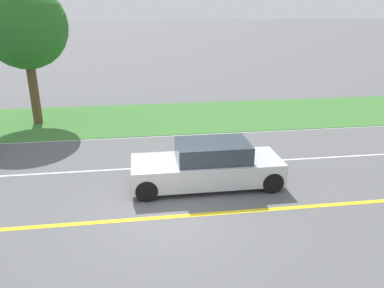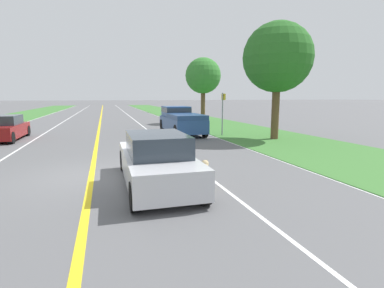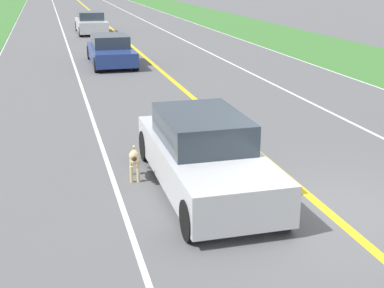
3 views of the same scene
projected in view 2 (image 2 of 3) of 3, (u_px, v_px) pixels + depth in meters
ground_plane at (91, 176)px, 9.39m from camera, size 400.00×400.00×0.00m
centre_divider_line at (91, 176)px, 9.39m from camera, size 0.18×160.00×0.01m
lane_edge_line_right at (286, 162)px, 11.32m from camera, size 0.14×160.00×0.01m
lane_dash_same_dir at (198, 169)px, 10.35m from camera, size 0.10×160.00×0.01m
grass_verge_right at (351, 158)px, 12.14m from camera, size 6.00×160.00×0.03m
ego_car at (156, 161)px, 8.40m from camera, size 1.80×4.76×1.47m
dog at (207, 172)px, 8.06m from camera, size 0.32×1.08×0.75m
pickup_truck at (181, 120)px, 20.31m from camera, size 2.00×5.73×1.78m
oncoming_car at (3, 129)px, 17.08m from camera, size 1.93×4.30×1.40m
roadside_tree_right_near at (278, 58)px, 16.80m from camera, size 3.92×3.92×6.61m
roadside_tree_right_far at (203, 76)px, 27.83m from camera, size 3.31×3.31×6.05m
street_sign at (223, 109)px, 18.98m from camera, size 0.11×0.64×2.70m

